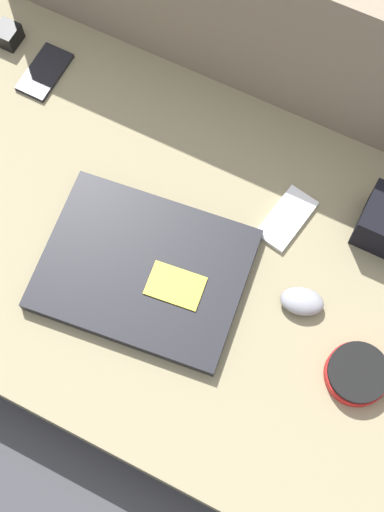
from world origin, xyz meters
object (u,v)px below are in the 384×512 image
phone_black (45,72)px  phone_small (287,219)px  laptop (144,270)px  computer_mouse (302,301)px  speaker_puck (357,374)px  charger_brick (8,35)px

phone_black → phone_small: 0.52m
laptop → phone_small: size_ratio=2.97×
phone_black → computer_mouse: bearing=-17.6°
laptop → speaker_puck: size_ratio=3.58×
speaker_puck → phone_small: size_ratio=0.83×
computer_mouse → phone_black: 0.63m
computer_mouse → laptop: bearing=179.5°
phone_small → computer_mouse: bearing=-47.0°
phone_black → speaker_puck: bearing=-19.6°
laptop → charger_brick: charger_brick is taller
speaker_puck → phone_small: (-0.21, 0.20, -0.01)m
computer_mouse → speaker_puck: 0.14m
phone_small → laptop: bearing=-121.6°
computer_mouse → phone_small: (-0.08, 0.13, -0.01)m
speaker_puck → charger_brick: size_ratio=2.27×
computer_mouse → phone_small: size_ratio=0.67×
laptop → computer_mouse: bearing=7.4°
computer_mouse → charger_brick: bearing=147.0°
laptop → phone_small: 0.26m
computer_mouse → phone_black: (-0.60, 0.20, -0.01)m
speaker_puck → phone_black: (-0.73, 0.26, -0.01)m
laptop → computer_mouse: size_ratio=4.43×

